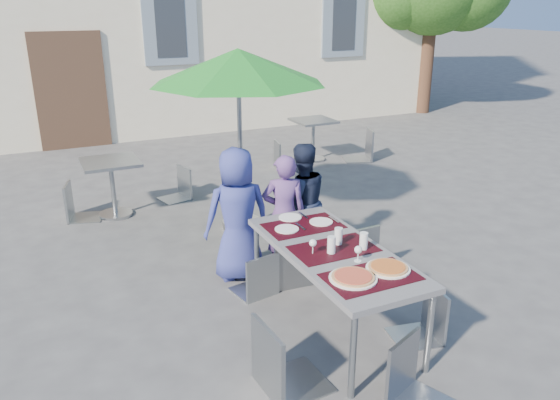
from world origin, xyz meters
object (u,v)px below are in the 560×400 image
pizza_near_left (353,277)px  cafe_table_1 (313,133)px  bg_chair_l_0 (74,180)px  dining_table (333,255)px  chair_0 (257,250)px  chair_3 (281,316)px  chair_4 (428,285)px  child_1 (284,214)px  chair_5 (418,338)px  bg_chair_r_0 (178,165)px  chair_2 (355,219)px  child_0 (237,215)px  patio_umbrella (238,69)px  chair_1 (290,236)px  bg_chair_r_1 (365,126)px  bg_chair_l_1 (283,138)px  child_2 (301,202)px  pizza_near_right (388,268)px  cafe_table_0 (112,178)px

pizza_near_left → cafe_table_1: pizza_near_left is taller
bg_chair_l_0 → cafe_table_1: (4.17, 1.18, -0.04)m
dining_table → chair_0: chair_0 is taller
chair_3 → bg_chair_l_0: bearing=103.1°
chair_3 → chair_4: (1.39, 0.09, -0.13)m
child_1 → chair_3: bearing=82.6°
chair_5 → bg_chair_r_0: size_ratio=1.04×
dining_table → chair_2: 1.03m
child_0 → patio_umbrella: bearing=-108.4°
chair_1 → chair_4: 1.46m
pizza_near_left → bg_chair_r_1: bearing=55.5°
bg_chair_r_0 → cafe_table_1: (2.73, 0.96, 0.00)m
patio_umbrella → bg_chair_l_0: bearing=147.3°
chair_3 → cafe_table_1: bearing=59.3°
dining_table → chair_5: (0.04, -1.08, -0.17)m
chair_2 → bg_chair_l_0: chair_2 is taller
child_1 → patio_umbrella: (0.02, 1.26, 1.35)m
pizza_near_left → bg_chair_r_0: bearing=92.1°
chair_2 → bg_chair_l_1: (1.01, 3.82, -0.10)m
child_0 → chair_5: child_0 is taller
chair_1 → cafe_table_1: bearing=58.6°
chair_3 → bg_chair_r_0: 4.44m
child_0 → child_2: (0.78, 0.12, -0.03)m
chair_3 → cafe_table_1: (3.19, 5.38, -0.12)m
dining_table → bg_chair_l_1: bearing=69.4°
chair_5 → bg_chair_l_1: size_ratio=1.00×
cafe_table_1 → chair_4: bearing=-108.8°
chair_4 → bg_chair_l_1: (1.08, 5.05, 0.03)m
chair_0 → chair_1: size_ratio=0.91×
child_1 → chair_2: bearing=163.3°
chair_1 → child_0: bearing=136.0°
bg_chair_r_0 → bg_chair_l_1: size_ratio=0.96×
chair_0 → chair_4: bearing=-51.5°
pizza_near_right → patio_umbrella: bearing=91.2°
bg_chair_r_0 → cafe_table_0: bearing=-161.9°
child_2 → chair_0: 0.97m
child_0 → chair_2: (1.09, -0.48, -0.07)m
pizza_near_left → bg_chair_l_0: bg_chair_l_0 is taller
dining_table → bg_chair_r_1: 5.52m
chair_4 → child_1: bearing=107.7°
pizza_near_right → child_0: size_ratio=0.25×
bg_chair_r_0 → bg_chair_r_1: 3.62m
dining_table → chair_2: bearing=47.0°
child_2 → chair_4: bearing=99.8°
pizza_near_right → child_0: child_0 is taller
pizza_near_right → cafe_table_0: 4.30m
bg_chair_l_0 → bg_chair_l_1: 3.57m
child_1 → chair_2: size_ratio=1.21×
chair_0 → chair_4: chair_4 is taller
chair_3 → pizza_near_left: bearing=3.9°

